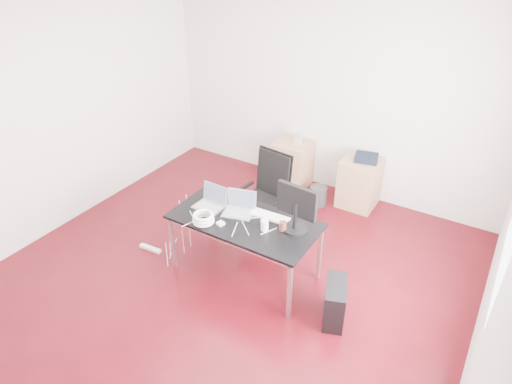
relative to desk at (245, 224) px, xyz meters
The scene contains 18 objects.
room_shell 0.75m from the desk, 109.40° to the right, with size 5.00×5.00×5.00m.
desk is the anchor object (origin of this frame).
office_chair 0.83m from the desk, 103.83° to the left, with size 0.53×0.55×1.08m.
filing_cabinet_left 2.15m from the desk, 103.35° to the left, with size 0.50×0.50×0.70m, color #A37051.
filing_cabinet_right 2.17m from the desk, 74.66° to the left, with size 0.50×0.50×0.70m, color #A37051.
pc_tower 1.24m from the desk, ahead, with size 0.20×0.45×0.44m, color black.
wastebasket 1.84m from the desk, 87.01° to the left, with size 0.24×0.24×0.28m, color black.
power_strip 1.41m from the desk, 167.64° to the right, with size 0.30×0.06×0.04m, color white.
laptop_left 0.48m from the desk, behind, with size 0.34×0.26×0.23m.
laptop_right 0.20m from the desk, 143.46° to the left, with size 0.39×0.33×0.23m.
monitor 0.65m from the desk, 14.73° to the left, with size 0.45×0.26×0.51m.
keyboard 0.28m from the desk, 42.22° to the left, with size 0.44×0.14×0.02m, color white.
cup_white 0.30m from the desk, ahead, with size 0.08×0.08×0.12m, color white.
cup_brown 0.45m from the desk, ahead, with size 0.08×0.08×0.10m, color #59271E.
cable_coil 0.45m from the desk, 142.22° to the right, with size 0.24×0.24×0.11m.
power_adapter 0.27m from the desk, 128.65° to the right, with size 0.07×0.07×0.03m, color white.
speaker 2.10m from the desk, 101.32° to the left, with size 0.09×0.08×0.18m, color #9E9E9E.
navy_garment 2.16m from the desk, 73.51° to the left, with size 0.30×0.24×0.09m, color black.
Camera 1 is at (2.31, -3.21, 3.51)m, focal length 32.00 mm.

